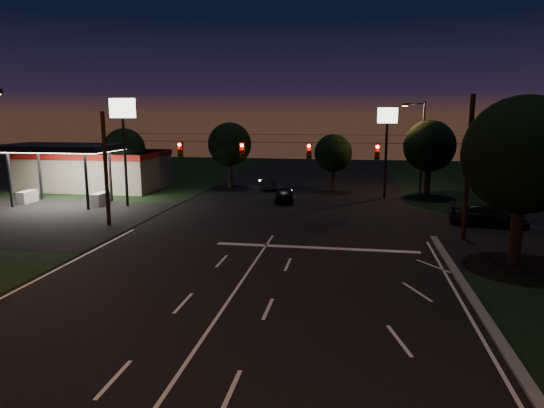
% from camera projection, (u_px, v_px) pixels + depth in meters
% --- Properties ---
extents(ground, '(140.00, 140.00, 0.00)m').
position_uv_depth(ground, '(211.00, 326.00, 18.00)').
color(ground, black).
rests_on(ground, ground).
extents(cross_street_left, '(20.00, 16.00, 0.02)m').
position_uv_depth(cross_street_left, '(18.00, 218.00, 36.78)').
color(cross_street_left, black).
rests_on(cross_street_left, ground).
extents(stop_bar, '(12.00, 0.50, 0.01)m').
position_uv_depth(stop_bar, '(316.00, 248.00, 28.66)').
color(stop_bar, silver).
rests_on(stop_bar, ground).
extents(utility_pole_right, '(0.30, 0.30, 9.00)m').
position_uv_depth(utility_pole_right, '(463.00, 239.00, 30.58)').
color(utility_pole_right, black).
rests_on(utility_pole_right, ground).
extents(utility_pole_left, '(0.28, 0.28, 8.00)m').
position_uv_depth(utility_pole_left, '(109.00, 225.00, 34.51)').
color(utility_pole_left, black).
rests_on(utility_pole_left, ground).
extents(signal_span, '(24.00, 0.40, 1.56)m').
position_uv_depth(signal_span, '(275.00, 150.00, 31.51)').
color(signal_span, black).
rests_on(signal_span, ground).
extents(gas_station, '(14.20, 16.10, 5.25)m').
position_uv_depth(gas_station, '(93.00, 167.00, 50.61)').
color(gas_station, gray).
rests_on(gas_station, ground).
extents(pole_sign_left_near, '(2.20, 0.30, 9.10)m').
position_uv_depth(pole_sign_left_near, '(123.00, 124.00, 40.36)').
color(pole_sign_left_near, black).
rests_on(pole_sign_left_near, ground).
extents(pole_sign_right, '(1.80, 0.30, 8.40)m').
position_uv_depth(pole_sign_right, '(387.00, 131.00, 44.65)').
color(pole_sign_right, black).
rests_on(pole_sign_right, ground).
extents(street_light_right_far, '(2.20, 0.35, 9.00)m').
position_uv_depth(street_light_right_far, '(420.00, 142.00, 46.24)').
color(street_light_right_far, black).
rests_on(street_light_right_far, ground).
extents(tree_right_near, '(6.00, 6.00, 8.76)m').
position_uv_depth(tree_right_near, '(523.00, 156.00, 24.61)').
color(tree_right_near, black).
rests_on(tree_right_near, ground).
extents(tree_far_a, '(4.20, 4.20, 6.42)m').
position_uv_depth(tree_far_a, '(125.00, 150.00, 49.37)').
color(tree_far_a, black).
rests_on(tree_far_a, ground).
extents(tree_far_b, '(4.60, 4.60, 6.98)m').
position_uv_depth(tree_far_b, '(230.00, 145.00, 51.56)').
color(tree_far_b, black).
rests_on(tree_far_b, ground).
extents(tree_far_c, '(3.80, 3.80, 5.86)m').
position_uv_depth(tree_far_c, '(333.00, 154.00, 48.90)').
color(tree_far_c, black).
rests_on(tree_far_c, ground).
extents(tree_far_d, '(4.80, 4.80, 7.30)m').
position_uv_depth(tree_far_d, '(429.00, 147.00, 45.35)').
color(tree_far_d, black).
rests_on(tree_far_d, ground).
extents(tree_far_e, '(4.00, 4.00, 6.18)m').
position_uv_depth(tree_far_e, '(528.00, 157.00, 42.21)').
color(tree_far_e, black).
rests_on(tree_far_e, ground).
extents(car_oncoming_a, '(2.23, 4.41, 1.44)m').
position_uv_depth(car_oncoming_a, '(284.00, 194.00, 43.59)').
color(car_oncoming_a, black).
rests_on(car_oncoming_a, ground).
extents(car_oncoming_b, '(2.45, 3.98, 1.24)m').
position_uv_depth(car_oncoming_b, '(268.00, 184.00, 50.89)').
color(car_oncoming_b, black).
rests_on(car_oncoming_b, ground).
extents(car_cross, '(5.56, 3.00, 1.53)m').
position_uv_depth(car_cross, '(489.00, 215.00, 34.14)').
color(car_cross, black).
rests_on(car_cross, ground).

